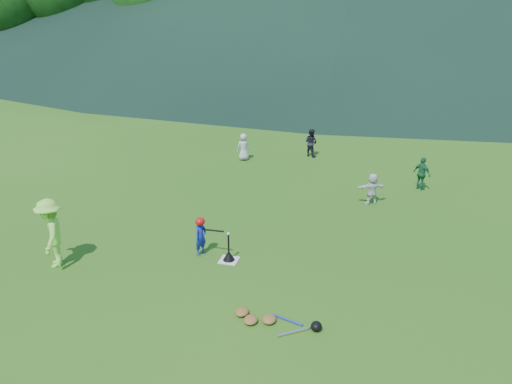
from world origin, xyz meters
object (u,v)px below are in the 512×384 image
(batter_child, at_px, (201,237))
(equipment_pile, at_px, (269,319))
(home_plate, at_px, (229,260))
(adult_coach, at_px, (51,233))
(fielder_c, at_px, (422,174))
(batting_tee, at_px, (229,256))
(fielder_d, at_px, (372,189))
(fielder_a, at_px, (244,147))
(fielder_b, at_px, (311,143))

(batter_child, relative_size, equipment_pile, 0.55)
(home_plate, bearing_deg, adult_coach, -161.45)
(fielder_c, xyz_separation_m, batting_tee, (-4.71, -6.52, -0.44))
(batting_tee, height_order, equipment_pile, batting_tee)
(fielder_c, height_order, fielder_d, fielder_c)
(home_plate, distance_m, equipment_pile, 2.72)
(fielder_a, height_order, batting_tee, fielder_a)
(batter_child, distance_m, fielder_c, 8.43)
(batter_child, bearing_deg, adult_coach, 135.52)
(fielder_b, bearing_deg, batter_child, 107.95)
(batter_child, height_order, fielder_a, fielder_a)
(batter_child, height_order, fielder_c, fielder_c)
(fielder_a, bearing_deg, batter_child, 67.55)
(fielder_b, relative_size, batting_tee, 1.71)
(equipment_pile, bearing_deg, adult_coach, 171.19)
(batter_child, relative_size, batting_tee, 1.45)
(fielder_a, relative_size, fielder_c, 0.96)
(fielder_d, distance_m, batting_tee, 5.71)
(batter_child, xyz_separation_m, fielder_d, (3.94, 4.61, 0.01))
(home_plate, xyz_separation_m, batter_child, (-0.78, 0.12, 0.48))
(batter_child, bearing_deg, equipment_pile, -113.53)
(fielder_b, distance_m, fielder_c, 5.17)
(equipment_pile, bearing_deg, batter_child, 135.43)
(fielder_c, bearing_deg, fielder_a, 26.41)
(fielder_a, relative_size, fielder_b, 0.94)
(home_plate, bearing_deg, fielder_a, 104.43)
(home_plate, bearing_deg, batting_tee, 0.00)
(fielder_d, bearing_deg, equipment_pile, 51.57)
(equipment_pile, bearing_deg, fielder_c, 70.33)
(home_plate, distance_m, fielder_d, 5.72)
(fielder_a, xyz_separation_m, fielder_b, (2.52, 1.26, 0.03))
(batting_tee, xyz_separation_m, equipment_pile, (1.59, -2.20, -0.06))
(batter_child, distance_m, fielder_d, 6.06)
(fielder_a, relative_size, equipment_pile, 0.61)
(adult_coach, distance_m, fielder_d, 9.39)
(fielder_a, distance_m, fielder_d, 6.27)
(home_plate, relative_size, fielder_d, 0.44)
(batter_child, xyz_separation_m, batting_tee, (0.78, -0.12, -0.37))
(fielder_d, xyz_separation_m, equipment_pile, (-1.58, -6.94, -0.44))
(fielder_b, distance_m, batting_tee, 9.43)
(home_plate, relative_size, batting_tee, 0.66)
(fielder_b, xyz_separation_m, equipment_pile, (1.16, -11.61, -0.51))
(fielder_c, bearing_deg, home_plate, 94.07)
(batter_child, relative_size, fielder_d, 0.97)
(batter_child, distance_m, fielder_b, 9.36)
(batter_child, relative_size, fielder_a, 0.91)
(batter_child, height_order, equipment_pile, batter_child)
(home_plate, relative_size, fielder_a, 0.41)
(adult_coach, xyz_separation_m, fielder_a, (1.89, 9.49, -0.31))
(fielder_c, xyz_separation_m, fielder_d, (-1.54, -1.79, -0.06))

